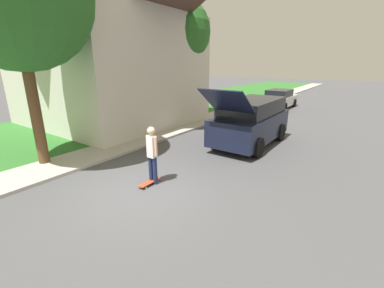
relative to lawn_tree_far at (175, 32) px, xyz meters
The scene contains 9 objects.
ground_plane 11.30m from the lawn_tree_far, 57.48° to the right, with size 120.00×120.00×0.00m, color #49494C.
lawn 6.35m from the lawn_tree_far, 137.33° to the right, with size 10.00×80.00×0.08m.
sidewalk 6.03m from the lawn_tree_far, 53.84° to the right, with size 1.80×80.00×0.10m.
house 4.03m from the lawn_tree_far, 134.19° to the right, with size 9.71×9.03×8.84m.
lawn_tree_far is the anchor object (origin of this frame).
suv_parked 7.88m from the lawn_tree_far, 21.73° to the right, with size 2.13×5.25×2.67m.
car_down_street 10.24m from the lawn_tree_far, 63.26° to the left, with size 1.98×4.46×1.48m.
skateboarder 10.48m from the lawn_tree_far, 55.67° to the right, with size 0.41×0.23×1.77m.
skateboard 10.99m from the lawn_tree_far, 56.28° to the right, with size 0.23×0.79×0.10m.
Camera 1 is at (5.11, -4.62, 3.51)m, focal length 24.00 mm.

